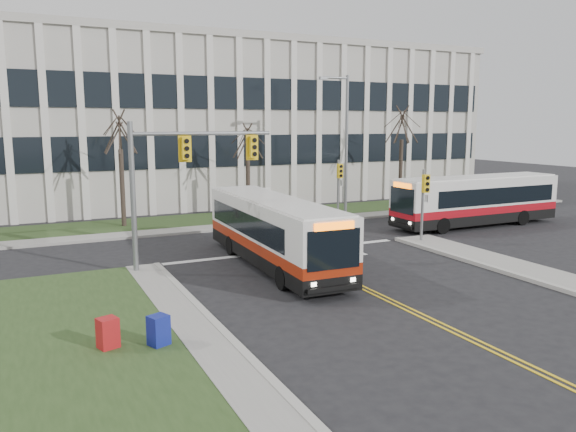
{
  "coord_description": "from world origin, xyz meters",
  "views": [
    {
      "loc": [
        -11.31,
        -15.76,
        6.11
      ],
      "look_at": [
        -0.6,
        6.7,
        2.0
      ],
      "focal_mm": 35.0,
      "sensor_mm": 36.0,
      "label": 1
    }
  ],
  "objects_px": {
    "newspaper_box_red": "(108,335)",
    "bus_main": "(274,233)",
    "streetlight": "(344,138)",
    "bus_cross": "(476,202)",
    "directory_sign": "(259,201)",
    "newspaper_box_blue": "(159,332)"
  },
  "relations": [
    {
      "from": "streetlight",
      "to": "newspaper_box_red",
      "type": "distance_m",
      "value": 24.78
    },
    {
      "from": "streetlight",
      "to": "newspaper_box_red",
      "type": "relative_size",
      "value": 9.68
    },
    {
      "from": "newspaper_box_red",
      "to": "newspaper_box_blue",
      "type": "bearing_deg",
      "value": -34.99
    },
    {
      "from": "bus_cross",
      "to": "newspaper_box_red",
      "type": "xyz_separation_m",
      "value": [
        -22.76,
        -10.16,
        -0.99
      ]
    },
    {
      "from": "bus_main",
      "to": "bus_cross",
      "type": "relative_size",
      "value": 0.98
    },
    {
      "from": "bus_cross",
      "to": "newspaper_box_blue",
      "type": "xyz_separation_m",
      "value": [
        -21.48,
        -10.55,
        -0.99
      ]
    },
    {
      "from": "bus_cross",
      "to": "directory_sign",
      "type": "bearing_deg",
      "value": -127.19
    },
    {
      "from": "directory_sign",
      "to": "newspaper_box_red",
      "type": "relative_size",
      "value": 2.11
    },
    {
      "from": "streetlight",
      "to": "newspaper_box_red",
      "type": "xyz_separation_m",
      "value": [
        -17.53,
        -16.86,
        -4.72
      ]
    },
    {
      "from": "newspaper_box_red",
      "to": "bus_main",
      "type": "bearing_deg",
      "value": 21.94
    },
    {
      "from": "directory_sign",
      "to": "bus_main",
      "type": "distance_m",
      "value": 12.33
    },
    {
      "from": "directory_sign",
      "to": "bus_main",
      "type": "height_order",
      "value": "bus_main"
    },
    {
      "from": "newspaper_box_red",
      "to": "streetlight",
      "type": "bearing_deg",
      "value": 25.94
    },
    {
      "from": "directory_sign",
      "to": "bus_cross",
      "type": "distance_m",
      "value": 13.41
    },
    {
      "from": "streetlight",
      "to": "bus_main",
      "type": "bearing_deg",
      "value": -133.23
    },
    {
      "from": "bus_main",
      "to": "streetlight",
      "type": "bearing_deg",
      "value": 48.54
    },
    {
      "from": "newspaper_box_blue",
      "to": "newspaper_box_red",
      "type": "height_order",
      "value": "same"
    },
    {
      "from": "streetlight",
      "to": "newspaper_box_blue",
      "type": "bearing_deg",
      "value": -133.28
    },
    {
      "from": "directory_sign",
      "to": "newspaper_box_red",
      "type": "bearing_deg",
      "value": -123.46
    },
    {
      "from": "streetlight",
      "to": "bus_cross",
      "type": "height_order",
      "value": "streetlight"
    },
    {
      "from": "bus_main",
      "to": "bus_cross",
      "type": "height_order",
      "value": "bus_cross"
    },
    {
      "from": "directory_sign",
      "to": "bus_cross",
      "type": "relative_size",
      "value": 0.18
    }
  ]
}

